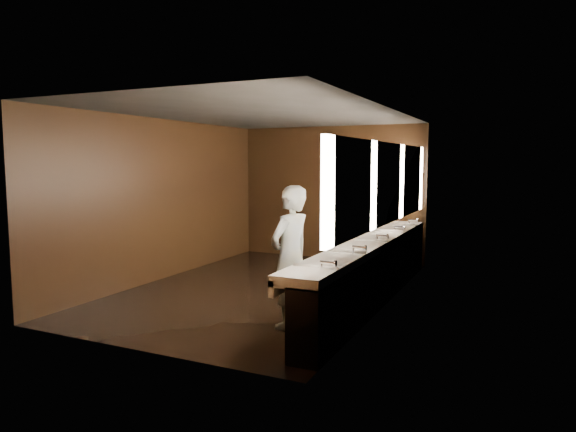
% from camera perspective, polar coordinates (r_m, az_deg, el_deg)
% --- Properties ---
extents(floor, '(6.00, 6.00, 0.00)m').
position_cam_1_polar(floor, '(8.41, -2.55, -8.12)').
color(floor, black).
rests_on(floor, ground).
extents(ceiling, '(4.00, 6.00, 0.02)m').
position_cam_1_polar(ceiling, '(8.19, -2.64, 11.25)').
color(ceiling, '#2D2D2B').
rests_on(ceiling, wall_back).
extents(wall_back, '(4.00, 0.02, 2.80)m').
position_cam_1_polar(wall_back, '(10.92, 4.75, 2.57)').
color(wall_back, black).
rests_on(wall_back, floor).
extents(wall_front, '(4.00, 0.02, 2.80)m').
position_cam_1_polar(wall_front, '(5.71, -16.73, -0.79)').
color(wall_front, black).
rests_on(wall_front, floor).
extents(wall_left, '(0.02, 6.00, 2.80)m').
position_cam_1_polar(wall_left, '(9.28, -13.60, 1.81)').
color(wall_left, black).
rests_on(wall_left, floor).
extents(wall_right, '(0.02, 6.00, 2.80)m').
position_cam_1_polar(wall_right, '(7.46, 11.13, 0.89)').
color(wall_right, black).
rests_on(wall_right, floor).
extents(sink_counter, '(0.55, 5.40, 1.01)m').
position_cam_1_polar(sink_counter, '(7.65, 9.48, -5.81)').
color(sink_counter, black).
rests_on(sink_counter, floor).
extents(mirror_band, '(0.06, 5.03, 1.15)m').
position_cam_1_polar(mirror_band, '(7.45, 11.04, 3.58)').
color(mirror_band, '#FFE7CE').
rests_on(mirror_band, wall_right).
extents(person, '(0.57, 0.73, 1.77)m').
position_cam_1_polar(person, '(6.35, 0.26, -4.57)').
color(person, '#8DABD3').
rests_on(person, floor).
extents(trash_bin, '(0.51, 0.51, 0.60)m').
position_cam_1_polar(trash_bin, '(6.56, 4.48, -9.49)').
color(trash_bin, black).
rests_on(trash_bin, floor).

